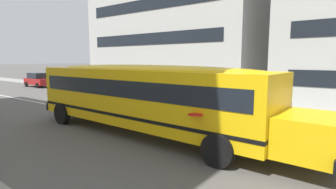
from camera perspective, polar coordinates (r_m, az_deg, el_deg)
The scene contains 7 objects.
ground_plane at distance 14.05m, azimuth -8.98°, elevation -5.44°, with size 400.00×400.00×0.00m, color #54514F.
sidewalk_far at distance 20.67m, azimuth 8.16°, elevation -1.26°, with size 120.00×3.00×0.01m, color gray.
lane_centreline at distance 14.05m, azimuth -8.98°, elevation -5.43°, with size 110.00×0.16×0.01m, color silver.
school_bus at distance 11.00m, azimuth -4.63°, elevation 0.23°, with size 13.12×3.24×2.92m.
parked_car_grey_end_of_row at distance 27.39m, azimuth -18.80°, elevation 2.32°, with size 3.95×1.97×1.64m.
parked_car_red_beside_sign at distance 34.22m, azimuth -26.18°, elevation 2.90°, with size 3.90×1.89×1.64m.
apartment_block_far_left at distance 31.02m, azimuth 3.78°, elevation 14.00°, with size 18.58×12.64×13.30m.
Camera 1 is at (9.95, -9.42, 3.12)m, focal length 28.19 mm.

